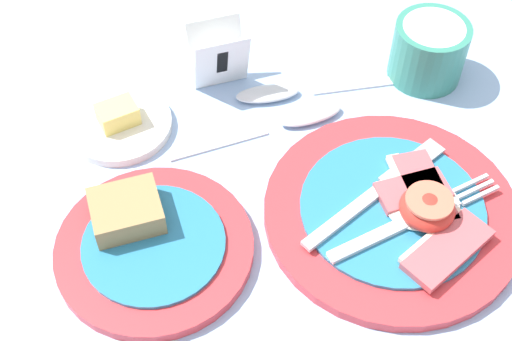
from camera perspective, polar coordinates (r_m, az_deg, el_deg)
ground_plane at (r=0.68m, az=4.48°, el=-4.59°), size 3.00×3.00×0.00m
breakfast_plate at (r=0.69m, az=11.31°, el=-3.20°), size 0.24×0.24×0.04m
bread_plate at (r=0.66m, az=-8.48°, el=-5.67°), size 0.18×0.18×0.04m
sugar_cup at (r=0.81m, az=13.67°, el=9.38°), size 0.08×0.08×0.07m
butter_dish at (r=0.77m, az=-10.87°, el=3.77°), size 0.11×0.11×0.03m
number_card at (r=0.78m, az=-2.99°, el=9.11°), size 0.06×0.05×0.07m
teaspoon_by_saucer at (r=0.79m, az=2.87°, el=6.36°), size 0.19×0.04×0.01m
teaspoon_near_cup at (r=0.76m, az=2.48°, el=3.91°), size 0.19×0.03×0.01m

